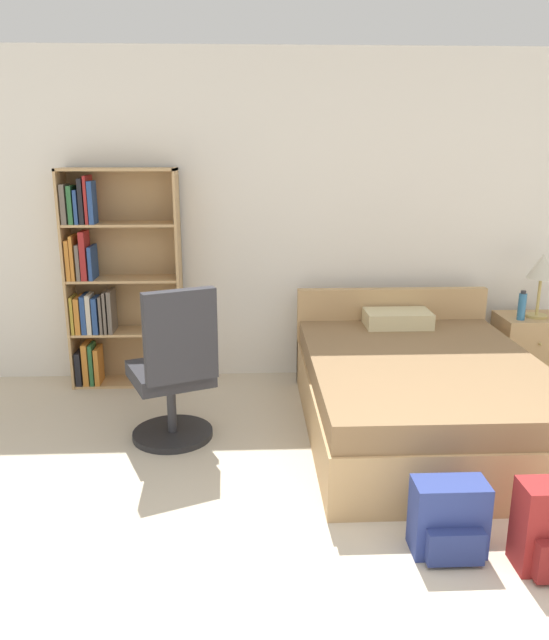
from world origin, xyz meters
TOP-DOWN VIEW (x-y plane):
  - wall_back at (0.00, 3.23)m, footprint 9.00×0.06m
  - bookshelf at (-1.86, 3.03)m, footprint 0.88×0.28m
  - bed at (0.37, 2.06)m, footprint 1.51×2.04m
  - office_chair at (-1.25, 1.92)m, footprint 0.64×0.69m
  - nightstand at (1.49, 2.91)m, footprint 0.48×0.43m
  - table_lamp at (1.52, 2.88)m, footprint 0.22×0.22m
  - water_bottle at (1.36, 2.81)m, footprint 0.06×0.06m
  - backpack_blue at (0.16, 0.72)m, footprint 0.35×0.24m

SIDE VIEW (x-z plane):
  - backpack_blue at x=0.16m, z-range -0.01..0.35m
  - bed at x=0.37m, z-range -0.12..0.66m
  - nightstand at x=1.49m, z-range 0.00..0.56m
  - office_chair at x=-1.25m, z-range -0.06..1.00m
  - water_bottle at x=1.36m, z-range 0.55..0.78m
  - bookshelf at x=-1.86m, z-range -0.01..1.71m
  - table_lamp at x=1.52m, z-range 0.69..1.20m
  - wall_back at x=0.00m, z-range 0.00..2.60m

